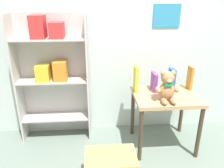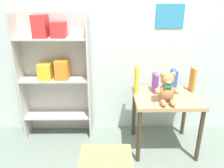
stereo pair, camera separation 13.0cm
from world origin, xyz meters
The scene contains 8 objects.
wall_back centered at (0.00, 1.30, 1.25)m, with size 4.80×0.07×2.50m.
bookshelf_side centered at (-0.83, 1.17, 0.77)m, with size 0.74×0.23×1.35m.
display_table centered at (0.30, 0.88, 0.50)m, with size 0.63×0.51×0.58m.
teddy_bear centered at (0.27, 0.76, 0.71)m, with size 0.22×0.20×0.29m.
book_standing_yellow centered at (0.02, 1.00, 0.72)m, with size 0.03×0.13×0.26m, color gold.
book_standing_purple centered at (0.21, 1.00, 0.68)m, with size 0.03×0.14×0.19m, color purple.
book_standing_blue centered at (0.40, 1.02, 0.69)m, with size 0.04×0.12×0.22m, color #2D51B7.
book_standing_orange centered at (0.59, 1.02, 0.70)m, with size 0.02×0.10×0.24m, color orange.
Camera 1 is at (-0.38, -1.04, 1.47)m, focal length 35.00 mm.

